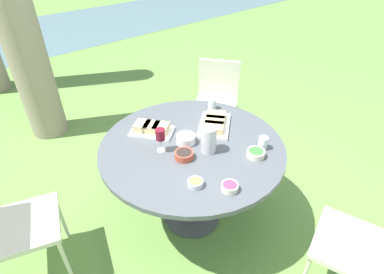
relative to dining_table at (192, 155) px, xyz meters
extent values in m
plane|color=#668E42|center=(0.00, 0.00, -0.66)|extent=(40.00, 40.00, 0.00)
cylinder|color=#4C4C51|center=(0.00, 0.00, -0.65)|extent=(0.47, 0.47, 0.02)
cylinder|color=#4C4C51|center=(0.00, 0.00, -0.29)|extent=(0.11, 0.11, 0.71)
cylinder|color=#4C5156|center=(0.00, 0.00, 0.08)|extent=(1.31, 1.31, 0.03)
cube|color=beige|center=(0.94, 0.65, -0.21)|extent=(0.60, 0.60, 0.04)
cube|color=beige|center=(1.10, 0.76, 0.02)|extent=(0.28, 0.38, 0.42)
cylinder|color=beige|center=(0.67, 0.70, -0.44)|extent=(0.03, 0.03, 0.43)
cylinder|color=beige|center=(0.89, 0.38, -0.44)|extent=(0.03, 0.03, 0.43)
cylinder|color=beige|center=(0.98, 0.91, -0.44)|extent=(0.03, 0.03, 0.43)
cylinder|color=beige|center=(1.20, 0.59, -0.44)|extent=(0.03, 0.03, 0.43)
cube|color=beige|center=(-1.11, 0.39, -0.21)|extent=(0.54, 0.55, 0.04)
cylinder|color=beige|center=(-1.00, 0.14, -0.44)|extent=(0.03, 0.03, 0.43)
cylinder|color=beige|center=(-0.87, 0.51, -0.44)|extent=(0.03, 0.03, 0.43)
cylinder|color=beige|center=(-1.22, 0.63, -0.44)|extent=(0.03, 0.03, 0.43)
cube|color=beige|center=(0.29, -1.10, -0.21)|extent=(0.53, 0.52, 0.04)
cylinder|color=beige|center=(0.43, -0.87, -0.44)|extent=(0.03, 0.03, 0.43)
cylinder|color=beige|center=(0.53, -1.23, -0.44)|extent=(0.03, 0.03, 0.43)
cylinder|color=silver|center=(0.03, -0.13, 0.20)|extent=(0.10, 0.10, 0.19)
cone|color=silver|center=(0.08, -0.13, 0.28)|extent=(0.03, 0.03, 0.02)
cylinder|color=silver|center=(-0.21, 0.09, 0.10)|extent=(0.06, 0.06, 0.01)
cylinder|color=silver|center=(-0.21, 0.09, 0.15)|extent=(0.01, 0.01, 0.09)
cylinder|color=maroon|center=(-0.21, 0.09, 0.24)|extent=(0.07, 0.07, 0.08)
cube|color=white|center=(0.28, 0.05, 0.11)|extent=(0.42, 0.40, 0.02)
cube|color=tan|center=(0.22, 0.00, 0.14)|extent=(0.19, 0.19, 0.05)
cube|color=tan|center=(0.28, 0.05, 0.14)|extent=(0.19, 0.19, 0.05)
cube|color=tan|center=(0.35, 0.10, 0.14)|extent=(0.19, 0.19, 0.05)
cube|color=white|center=(-0.12, 0.31, 0.11)|extent=(0.33, 0.36, 0.02)
cube|color=#E0C184|center=(-0.16, 0.36, 0.15)|extent=(0.16, 0.16, 0.06)
cube|color=#E0C184|center=(-0.12, 0.31, 0.15)|extent=(0.16, 0.16, 0.06)
cube|color=#E0C184|center=(-0.08, 0.25, 0.15)|extent=(0.16, 0.16, 0.06)
cylinder|color=silver|center=(-0.27, -0.32, 0.12)|extent=(0.09, 0.09, 0.04)
cylinder|color=#E0C147|center=(-0.27, -0.32, 0.13)|extent=(0.08, 0.08, 0.02)
cylinder|color=beige|center=(0.22, -0.39, 0.12)|extent=(0.12, 0.12, 0.04)
cylinder|color=#387533|center=(0.22, -0.39, 0.14)|extent=(0.10, 0.10, 0.02)
cylinder|color=#B74733|center=(-0.14, -0.08, 0.12)|extent=(0.13, 0.13, 0.05)
cylinder|color=#2D231E|center=(-0.14, -0.08, 0.14)|extent=(0.10, 0.10, 0.02)
cylinder|color=beige|center=(-0.15, -0.48, 0.12)|extent=(0.10, 0.10, 0.04)
cylinder|color=#D6385B|center=(-0.15, -0.48, 0.13)|extent=(0.08, 0.08, 0.02)
cylinder|color=white|center=(-0.02, 0.04, 0.13)|extent=(0.13, 0.13, 0.06)
cylinder|color=silver|center=(-0.02, 0.04, 0.15)|extent=(0.11, 0.11, 0.03)
cylinder|color=silver|center=(0.47, 0.26, 0.15)|extent=(0.06, 0.06, 0.09)
cylinder|color=silver|center=(0.32, -0.37, 0.15)|extent=(0.06, 0.06, 0.09)
camera|label=1|loc=(-1.16, -1.26, 1.36)|focal=28.00mm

